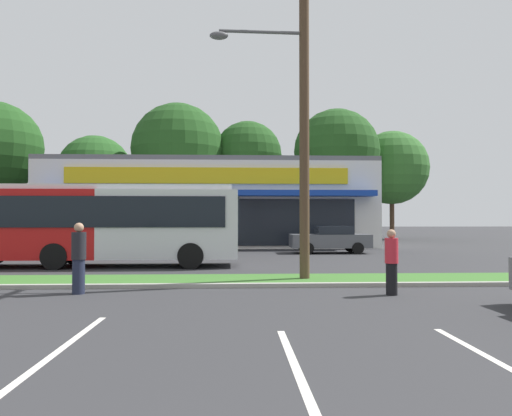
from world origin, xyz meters
TOP-DOWN VIEW (x-y plane):
  - grass_median at (0.00, 14.00)m, footprint 56.00×2.20m
  - curb_lip at (0.00, 12.78)m, footprint 56.00×0.24m
  - parking_stripe_1 at (-1.71, 6.32)m, footprint 0.12×4.80m
  - parking_stripe_2 at (1.63, 5.03)m, footprint 0.12×4.80m
  - storefront_building at (-0.85, 35.62)m, footprint 22.22×12.57m
  - tree_left at (-12.21, 45.63)m, footprint 6.94×6.94m
  - tree_mid_left at (-4.32, 43.92)m, footprint 8.39×8.39m
  - tree_mid at (2.07, 44.82)m, footprint 6.38×6.38m
  - tree_mid_right at (10.06, 43.00)m, footprint 7.73×7.73m
  - tree_right at (15.96, 45.63)m, footprint 7.04×7.04m
  - utility_pole at (2.83, 13.86)m, footprint 3.03×2.40m
  - city_bus at (-5.05, 19.09)m, footprint 12.11×2.76m
  - car_2 at (6.22, 26.39)m, footprint 4.39×2.01m
  - pedestrian_near_bench at (4.79, 11.27)m, footprint 0.33×0.33m
  - pedestrian_by_pole at (-3.14, 11.81)m, footprint 0.37×0.37m

SIDE VIEW (x-z plane):
  - parking_stripe_1 at x=-1.71m, z-range 0.00..0.01m
  - parking_stripe_2 at x=1.63m, z-range 0.00..0.01m
  - grass_median at x=0.00m, z-range 0.00..0.12m
  - curb_lip at x=0.00m, z-range 0.00..0.12m
  - car_2 at x=6.22m, z-range 0.03..1.53m
  - pedestrian_near_bench at x=4.79m, z-range 0.00..1.66m
  - pedestrian_by_pole at x=-3.14m, z-range 0.00..1.82m
  - city_bus at x=-5.05m, z-range 0.14..3.39m
  - storefront_building at x=-0.85m, z-range 0.00..5.96m
  - utility_pole at x=2.83m, z-range 0.35..10.89m
  - tree_left at x=-12.21m, z-range 1.38..11.11m
  - tree_right at x=15.96m, z-range 1.65..12.01m
  - tree_mid at x=2.07m, z-range 2.30..13.33m
  - tree_mid_right at x=10.06m, z-range 2.04..13.88m
  - tree_mid_left at x=-4.32m, z-range 2.01..14.44m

